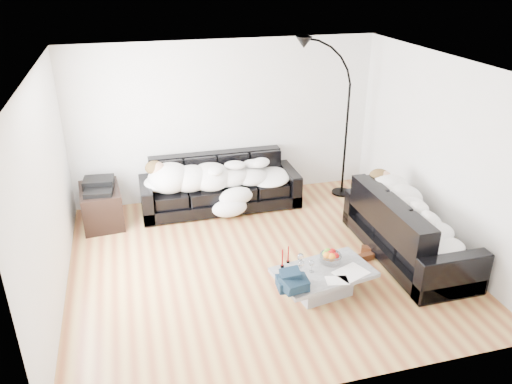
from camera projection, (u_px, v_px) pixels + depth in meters
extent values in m
plane|color=#97512D|center=(262.00, 262.00, 6.71)|extent=(5.00, 5.00, 0.00)
cube|color=silver|center=(225.00, 121.00, 8.13)|extent=(5.00, 0.02, 2.60)
cube|color=silver|center=(47.00, 195.00, 5.58)|extent=(0.02, 4.50, 2.60)
cube|color=silver|center=(440.00, 154.00, 6.75)|extent=(0.02, 4.50, 2.60)
plane|color=white|center=(263.00, 66.00, 5.61)|extent=(5.00, 5.00, 0.00)
cube|color=black|center=(220.00, 183.00, 8.04)|extent=(2.53, 0.88, 0.83)
cube|color=black|center=(409.00, 227.00, 6.69)|extent=(0.93, 2.16, 0.87)
ellipsoid|color=#0A4846|center=(384.00, 188.00, 7.14)|extent=(0.42, 0.38, 0.20)
cube|color=#939699|center=(323.00, 282.00, 5.99)|extent=(1.25, 0.87, 0.34)
cylinder|color=white|center=(331.00, 256.00, 6.07)|extent=(0.33, 0.33, 0.16)
cylinder|color=white|center=(300.00, 261.00, 5.95)|extent=(0.10, 0.10, 0.19)
cylinder|color=white|center=(301.00, 267.00, 5.84)|extent=(0.07, 0.07, 0.17)
cylinder|color=white|center=(312.00, 266.00, 5.87)|extent=(0.08, 0.08, 0.16)
cylinder|color=maroon|center=(282.00, 259.00, 5.94)|extent=(0.05, 0.05, 0.24)
cylinder|color=maroon|center=(288.00, 255.00, 6.03)|extent=(0.04, 0.04, 0.22)
cube|color=silver|center=(351.00, 272.00, 5.87)|extent=(0.46, 0.41, 0.01)
cube|color=silver|center=(337.00, 280.00, 5.73)|extent=(0.29, 0.23, 0.01)
cube|color=black|center=(102.00, 206.00, 7.58)|extent=(0.64, 0.88, 0.58)
cube|color=black|center=(98.00, 185.00, 7.44)|extent=(0.47, 0.38, 0.13)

